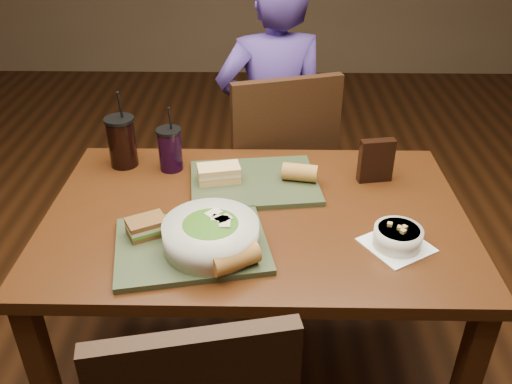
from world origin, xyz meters
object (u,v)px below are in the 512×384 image
Objects in this scene: sandwich_near at (147,227)px; baguette_far at (300,172)px; chair_far at (284,170)px; baguette_near at (234,258)px; soup_bowl at (398,237)px; cup_cola at (122,142)px; dining_table at (256,235)px; tray_far at (254,183)px; sandwich_far at (219,173)px; cup_berry at (170,149)px; chip_bag at (376,161)px; diner at (272,124)px; tray_near at (192,245)px; salad_bowl at (211,234)px.

sandwich_near is 0.55m from baguette_far.
chair_far is 0.96m from baguette_near.
cup_cola is at bearing 151.98° from soup_bowl.
tray_far reaches higher than dining_table.
chair_far is 6.60× the size of sandwich_far.
baguette_far is 0.46m from cup_berry.
sandwich_near is 0.48m from cup_cola.
chip_bag is (0.88, -0.10, -0.02)m from cup_cola.
chip_bag is at bearing 26.41° from sandwich_near.
chair_far is at bearing 39.78° from cup_berry.
diner is 8.98× the size of chip_bag.
salad_bowl is (0.06, -0.02, 0.05)m from tray_near.
baguette_far is at bearing 35.05° from sandwich_near.
sandwich_near is (-0.30, -0.31, 0.03)m from tray_far.
diner is 1.13m from baguette_near.
tray_far is 0.16m from baguette_far.
tray_far is (-0.07, -0.66, 0.08)m from diner.
sandwich_near is at bearing -118.65° from chair_far.
cup_berry is at bearing 166.97° from baguette_far.
soup_bowl is 0.71m from sandwich_near.
diner reaches higher than sandwich_far.
diner reaches higher than baguette_near.
chair_far is 0.89m from salad_bowl.
cup_cola is (-0.62, 0.13, 0.04)m from baguette_far.
diner is 3.23× the size of tray_far.
baguette_far reaches higher than sandwich_near.
dining_table is at bearing -51.11° from sandwich_far.
baguette_near is at bearing -29.67° from sandwich_near.
tray_far is 1.59× the size of salad_bowl.
cup_cola is (-0.88, 0.47, 0.06)m from soup_bowl.
salad_bowl is 0.66m from chip_bag.
cup_berry reaches higher than tray_near.
chip_bag reaches higher than sandwich_far.
cup_cola is (-0.35, 0.14, 0.05)m from sandwich_far.
cup_berry is at bearing 113.98° from baguette_near.
sandwich_far is at bearing -177.58° from tray_far.
dining_table is 0.19m from tray_far.
chair_far reaches higher than soup_bowl.
diner is 1.05m from soup_bowl.
chair_far reaches higher than sandwich_far.
soup_bowl is (0.40, -0.17, 0.12)m from dining_table.
tray_far is (-0.12, -0.45, 0.20)m from chair_far.
chip_bag reaches higher than salad_bowl.
cup_berry is (-0.18, 0.11, 0.03)m from sandwich_far.
diner reaches higher than chair_far.
chair_far is at bearing 93.09° from diner.
dining_table is 10.07× the size of sandwich_near.
chair_far reaches higher than salad_bowl.
salad_bowl is (-0.12, -0.21, 0.15)m from dining_table.
chair_far reaches higher than dining_table.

